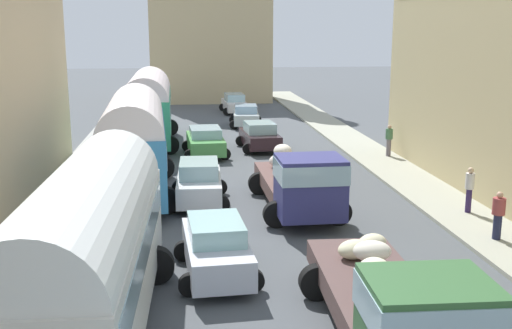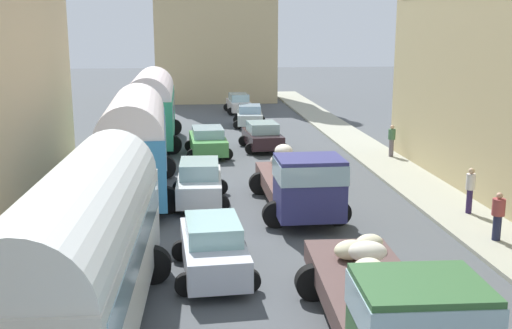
{
  "view_description": "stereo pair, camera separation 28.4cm",
  "coord_description": "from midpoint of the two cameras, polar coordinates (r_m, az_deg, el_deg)",
  "views": [
    {
      "loc": [
        -2.59,
        -1.97,
        6.64
      ],
      "look_at": [
        0.0,
        20.05,
        1.74
      ],
      "focal_mm": 43.58,
      "sensor_mm": 36.0,
      "label": 1
    },
    {
      "loc": [
        -2.31,
        -2.0,
        6.64
      ],
      "look_at": [
        0.0,
        20.05,
        1.74
      ],
      "focal_mm": 43.58,
      "sensor_mm": 36.0,
      "label": 2
    }
  ],
  "objects": [
    {
      "name": "ground_plane",
      "position": [
        29.84,
        -1.12,
        -0.4
      ],
      "size": [
        154.0,
        154.0,
        0.0
      ],
      "primitive_type": "plane",
      "color": "#4A4E52"
    },
    {
      "name": "sidewalk_left",
      "position": [
        30.11,
        -15.0,
        -0.58
      ],
      "size": [
        2.5,
        70.0,
        0.14
      ],
      "primitive_type": "cube",
      "color": "#999996",
      "rests_on": "ground"
    },
    {
      "name": "sidewalk_right",
      "position": [
        31.26,
        12.24,
        0.04
      ],
      "size": [
        2.5,
        70.0,
        0.14
      ],
      "primitive_type": "cube",
      "color": "#9E9F8D",
      "rests_on": "ground"
    },
    {
      "name": "distant_church",
      "position": [
        57.68,
        -3.63,
        12.59
      ],
      "size": [
        10.73,
        6.5,
        18.69
      ],
      "color": "tan",
      "rests_on": "ground"
    },
    {
      "name": "parked_bus_0",
      "position": [
        13.74,
        -14.99,
        -7.14
      ],
      "size": [
        3.46,
        9.42,
        3.88
      ],
      "color": "silver",
      "rests_on": "ground"
    },
    {
      "name": "parked_bus_1",
      "position": [
        25.14,
        -10.73,
        2.31
      ],
      "size": [
        3.51,
        8.98,
        4.16
      ],
      "color": "teal",
      "rests_on": "ground"
    },
    {
      "name": "parked_bus_2",
      "position": [
        36.26,
        -9.34,
        5.46
      ],
      "size": [
        3.45,
        9.73,
        4.21
      ],
      "color": "#309367",
      "rests_on": "ground"
    },
    {
      "name": "cargo_truck_0",
      "position": [
        12.97,
        13.02,
        -12.57
      ],
      "size": [
        3.22,
        7.28,
        2.44
      ],
      "color": "#325E33",
      "rests_on": "ground"
    },
    {
      "name": "cargo_truck_1",
      "position": [
        22.29,
        4.45,
        -1.55
      ],
      "size": [
        3.12,
        7.24,
        2.47
      ],
      "color": "navy",
      "rests_on": "ground"
    },
    {
      "name": "car_0",
      "position": [
        34.42,
        0.83,
        2.63
      ],
      "size": [
        2.5,
        3.99,
        1.53
      ],
      "color": "#2D1B20",
      "rests_on": "ground"
    },
    {
      "name": "car_1",
      "position": [
        42.54,
        -0.4,
        4.5
      ],
      "size": [
        2.41,
        3.77,
        1.48
      ],
      "color": "silver",
      "rests_on": "ground"
    },
    {
      "name": "car_2",
      "position": [
        49.46,
        -1.43,
        5.64
      ],
      "size": [
        2.32,
        4.42,
        1.53
      ],
      "color": "silver",
      "rests_on": "ground"
    },
    {
      "name": "car_4",
      "position": [
        17.05,
        -3.47,
        -7.61
      ],
      "size": [
        2.35,
        4.06,
        1.58
      ],
      "color": "silver",
      "rests_on": "ground"
    },
    {
      "name": "car_5",
      "position": [
        23.98,
        -4.87,
        -1.63
      ],
      "size": [
        2.33,
        4.02,
        1.66
      ],
      "color": "silver",
      "rests_on": "ground"
    },
    {
      "name": "car_6",
      "position": [
        32.95,
        -4.19,
        2.16
      ],
      "size": [
        2.5,
        4.24,
        1.5
      ],
      "color": "#4F9B4B",
      "rests_on": "ground"
    },
    {
      "name": "pedestrian_0",
      "position": [
        23.41,
        19.39,
        -2.12
      ],
      "size": [
        0.37,
        0.37,
        1.79
      ],
      "color": "#2E204B",
      "rests_on": "ground"
    },
    {
      "name": "pedestrian_2",
      "position": [
        20.79,
        21.69,
        -4.36
      ],
      "size": [
        0.56,
        0.56,
        1.67
      ],
      "color": "#1F233E",
      "rests_on": "ground"
    },
    {
      "name": "pedestrian_3",
      "position": [
        32.67,
        12.59,
        2.23
      ],
      "size": [
        0.52,
        0.52,
        1.77
      ],
      "color": "slate",
      "rests_on": "ground"
    }
  ]
}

